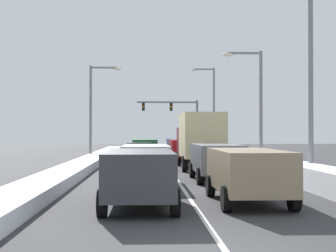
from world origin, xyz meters
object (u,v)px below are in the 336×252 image
at_px(suv_charcoal_center_lane_nearest, 140,173).
at_px(street_lamp_right_mid, 255,97).
at_px(box_truck_right_lane_third, 200,138).
at_px(suv_red_right_lane_fourth, 183,148).
at_px(sedan_black_center_lane_third, 143,158).
at_px(sedan_white_center_lane_fourth, 139,154).
at_px(street_lamp_right_far, 211,103).
at_px(street_lamp_left_mid, 95,103).
at_px(street_lamp_right_near, 303,61).
at_px(suv_green_center_lane_fifth, 145,147).
at_px(traffic_light_gantry, 178,114).
at_px(suv_navy_right_lane_fifth, 178,146).
at_px(suv_silver_center_lane_second, 146,160).
at_px(suv_tan_right_lane_nearest, 248,171).
at_px(suv_gray_right_lane_second, 216,159).

bearing_deg(suv_charcoal_center_lane_nearest, street_lamp_right_mid, 67.05).
distance_m(box_truck_right_lane_third, suv_red_right_lane_fourth, 8.28).
height_order(box_truck_right_lane_third, suv_charcoal_center_lane_nearest, box_truck_right_lane_third).
relative_size(suv_red_right_lane_fourth, sedan_black_center_lane_third, 1.09).
distance_m(suv_red_right_lane_fourth, sedan_white_center_lane_fourth, 5.45).
relative_size(street_lamp_right_far, street_lamp_left_mid, 1.17).
xyz_separation_m(box_truck_right_lane_third, sedan_white_center_lane_fourth, (-3.77, 3.95, -1.14)).
bearing_deg(street_lamp_right_near, sedan_white_center_lane_fourth, 120.64).
relative_size(suv_charcoal_center_lane_nearest, street_lamp_left_mid, 0.63).
bearing_deg(street_lamp_right_near, street_lamp_left_mid, 119.24).
distance_m(suv_red_right_lane_fourth, suv_charcoal_center_lane_nearest, 23.97).
height_order(suv_green_center_lane_fifth, traffic_light_gantry, traffic_light_gantry).
xyz_separation_m(suv_red_right_lane_fourth, street_lamp_left_mid, (-7.11, 3.14, 3.68)).
distance_m(suv_navy_right_lane_fifth, sedan_black_center_lane_third, 16.95).
bearing_deg(suv_red_right_lane_fourth, street_lamp_right_mid, -56.64).
relative_size(suv_navy_right_lane_fifth, sedan_black_center_lane_third, 1.09).
distance_m(suv_navy_right_lane_fifth, sedan_white_center_lane_fourth, 11.24).
relative_size(suv_silver_center_lane_second, street_lamp_right_mid, 0.65).
xyz_separation_m(suv_tan_right_lane_nearest, sedan_black_center_lane_third, (-3.32, 12.81, -0.25)).
height_order(box_truck_right_lane_third, street_lamp_right_near, street_lamp_right_near).
height_order(suv_tan_right_lane_nearest, sedan_black_center_lane_third, suv_tan_right_lane_nearest).
xyz_separation_m(suv_tan_right_lane_nearest, suv_silver_center_lane_second, (-3.19, 5.96, 0.00)).
height_order(suv_gray_right_lane_second, traffic_light_gantry, traffic_light_gantry).
height_order(sedan_black_center_lane_third, street_lamp_right_mid, street_lamp_right_mid).
bearing_deg(traffic_light_gantry, suv_tan_right_lane_nearest, -91.07).
distance_m(suv_gray_right_lane_second, suv_green_center_lane_fifth, 18.29).
height_order(suv_red_right_lane_fourth, suv_silver_center_lane_second, same).
bearing_deg(street_lamp_right_mid, sedan_black_center_lane_third, -152.34).
xyz_separation_m(box_truck_right_lane_third, street_lamp_right_far, (3.71, 22.61, 3.51)).
distance_m(suv_red_right_lane_fourth, street_lamp_left_mid, 8.60).
relative_size(suv_gray_right_lane_second, sedan_white_center_lane_fourth, 1.09).
xyz_separation_m(street_lamp_right_near, street_lamp_right_far, (0.04, 31.21, 0.01)).
distance_m(suv_tan_right_lane_nearest, street_lamp_right_far, 37.88).
height_order(street_lamp_right_near, street_lamp_right_far, street_lamp_right_far).
relative_size(sedan_white_center_lane_fourth, suv_green_center_lane_fifth, 0.92).
xyz_separation_m(suv_navy_right_lane_fifth, street_lamp_right_near, (3.99, -23.25, 4.39)).
bearing_deg(suv_navy_right_lane_fifth, box_truck_right_lane_third, -88.74).
bearing_deg(suv_gray_right_lane_second, street_lamp_right_far, 82.87).
xyz_separation_m(street_lamp_right_near, street_lamp_right_mid, (0.17, 10.40, -0.83)).
height_order(suv_gray_right_lane_second, street_lamp_right_mid, street_lamp_right_mid).
bearing_deg(street_lamp_right_far, suv_tan_right_lane_nearest, -95.85).
relative_size(box_truck_right_lane_third, street_lamp_right_far, 0.78).
bearing_deg(box_truck_right_lane_third, suv_gray_right_lane_second, -90.52).
bearing_deg(suv_red_right_lane_fourth, box_truck_right_lane_third, -87.24).
bearing_deg(traffic_light_gantry, suv_silver_center_lane_second, -95.86).
bearing_deg(suv_navy_right_lane_fifth, suv_red_right_lane_fourth, -90.65).
distance_m(suv_green_center_lane_fifth, street_lamp_right_mid, 11.76).
bearing_deg(street_lamp_right_near, street_lamp_right_far, 89.93).
height_order(suv_red_right_lane_fourth, sedan_black_center_lane_third, suv_red_right_lane_fourth).
xyz_separation_m(suv_green_center_lane_fifth, street_lamp_right_far, (7.06, 12.20, 4.40)).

